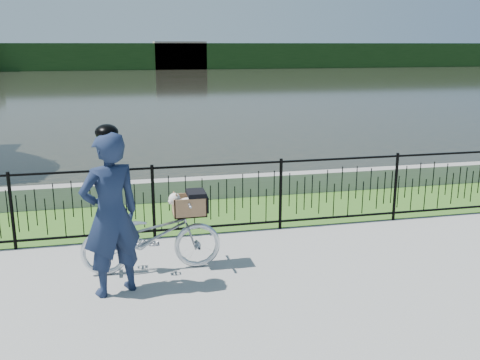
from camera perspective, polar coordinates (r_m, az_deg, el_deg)
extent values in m
plane|color=gray|center=(6.99, 0.21, -10.05)|extent=(120.00, 120.00, 0.00)
cube|color=#386720|center=(9.38, -3.39, -3.61)|extent=(60.00, 2.00, 0.01)
plane|color=black|center=(39.34, -10.87, 9.84)|extent=(120.00, 120.00, 0.00)
cube|color=gray|center=(10.27, -4.33, -0.90)|extent=(60.00, 0.30, 0.40)
cube|color=#1D3D17|center=(66.24, -11.89, 12.80)|extent=(120.00, 6.00, 3.00)
cube|color=gray|center=(65.15, -6.44, 13.08)|extent=(6.00, 3.00, 3.20)
imported|color=silver|center=(7.04, -9.43, -5.94)|extent=(1.80, 0.63, 0.94)
cube|color=black|center=(7.00, -5.41, -3.70)|extent=(0.38, 0.18, 0.02)
cube|color=#8F6642|center=(7.00, -5.41, -3.64)|extent=(0.42, 0.31, 0.01)
cube|color=#8F6642|center=(7.10, -5.59, -2.36)|extent=(0.42, 0.01, 0.25)
cube|color=#8F6642|center=(6.82, -5.27, -3.07)|extent=(0.42, 0.02, 0.25)
cube|color=#8F6642|center=(6.99, -3.78, -2.61)|extent=(0.02, 0.31, 0.25)
cube|color=#8F6642|center=(6.94, -7.10, -2.81)|extent=(0.01, 0.31, 0.25)
cube|color=black|center=(6.93, -4.70, -1.43)|extent=(0.23, 0.33, 0.06)
cube|color=black|center=(6.98, -3.64, -2.40)|extent=(0.02, 0.33, 0.20)
ellipsoid|color=silver|center=(6.96, -5.60, -2.69)|extent=(0.31, 0.22, 0.20)
sphere|color=silver|center=(6.89, -7.00, -2.01)|extent=(0.15, 0.15, 0.15)
sphere|color=silver|center=(6.88, -7.39, -2.32)|extent=(0.07, 0.07, 0.07)
sphere|color=black|center=(6.86, -7.59, -2.39)|extent=(0.02, 0.02, 0.02)
cone|color=#9D6C41|center=(6.93, -7.07, -1.39)|extent=(0.06, 0.08, 0.08)
cone|color=#9D6C41|center=(6.84, -6.82, -1.61)|extent=(0.06, 0.08, 0.08)
imported|color=#15203A|center=(6.35, -13.64, -3.62)|extent=(0.84, 0.71, 1.95)
ellipsoid|color=black|center=(6.13, -14.16, 4.90)|extent=(0.26, 0.29, 0.18)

